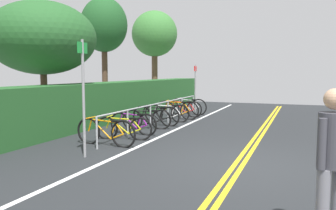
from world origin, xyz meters
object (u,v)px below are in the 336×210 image
Objects in this scene: bicycle_8 at (188,107)px; tree_mid at (42,38)px; sign_post_far at (195,84)px; tree_extra at (155,35)px; pedestrian at (332,155)px; sign_post_near at (83,88)px; bicycle_2 at (133,123)px; bicycle_1 at (124,128)px; tree_far_right at (104,26)px; bicycle_6 at (177,110)px; bicycle_4 at (156,116)px; bicycle_0 at (106,132)px; bike_rack at (160,108)px; bicycle_5 at (167,113)px; bicycle_7 at (183,109)px.

bicycle_8 is 6.87m from tree_mid.
tree_extra reaches higher than sign_post_far.
pedestrian is 0.66× the size of sign_post_near.
pedestrian is (-5.23, -5.11, 0.66)m from bicycle_2.
bicycle_1 is 8.37m from tree_far_right.
bicycle_6 is 2.95m from sign_post_far.
bicycle_2 is 0.39× the size of tree_mid.
bicycle_4 is (1.78, 0.01, 0.02)m from bicycle_2.
bicycle_0 is 1.04× the size of bicycle_4.
tree_extra is (9.96, 3.62, 3.80)m from bicycle_2.
bike_rack is 4.83× the size of bicycle_5.
bicycle_1 is 4.50m from bicycle_6.
sign_post_near is 13.74m from tree_extra.
sign_post_far is at bearing -74.29° from tree_far_right.
bicycle_1 is 0.96× the size of pedestrian.
pedestrian is 14.32m from tree_far_right.
bicycle_6 is at bearing -177.18° from bicycle_8.
tree_extra is (15.19, 8.73, 3.14)m from pedestrian.
tree_extra reaches higher than bicycle_2.
bicycle_0 is at bearing -179.57° from bicycle_8.
bicycle_6 is 1.03× the size of pedestrian.
bicycle_7 is (0.87, 0.06, -0.03)m from bicycle_6.
bicycle_0 is 8.20m from sign_post_far.
bicycle_5 is 8.94m from tree_extra.
sign_post_far reaches higher than bicycle_4.
pedestrian is at bearing -131.27° from bicycle_1.
bicycle_8 is at bearing 2.82° from bicycle_6.
sign_post_near is 1.16× the size of sign_post_far.
bicycle_6 is (1.82, -0.00, -0.26)m from bike_rack.
bike_rack reaches higher than bicycle_8.
tree_extra reaches higher than bicycle_5.
bicycle_0 is 0.43× the size of tree_mid.
bicycle_8 is 7.04m from tree_extra.
pedestrian is at bearing -144.68° from bike_rack.
bicycle_0 is 0.81× the size of sign_post_far.
bicycle_8 is 1.49m from sign_post_far.
sign_post_far reaches higher than bicycle_1.
bicycle_2 is at bearing 179.70° from sign_post_far.
bicycle_2 reaches higher than bicycle_1.
bicycle_4 is (3.52, 0.11, -0.00)m from bicycle_0.
bike_rack is at bearing -178.79° from bicycle_7.
bicycle_4 is at bearing -58.53° from tree_mid.
bike_rack is 4.53m from tree_mid.
bicycle_4 is 1.85m from bicycle_6.
bicycle_4 is at bearing 100.49° from bike_rack.
tree_extra reaches higher than tree_far_right.
bicycle_6 is 0.32× the size of tree_far_right.
bike_rack is 3.49m from bicycle_8.
bicycle_6 is 6.68m from sign_post_near.
bicycle_5 is at bearing 32.50° from pedestrian.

